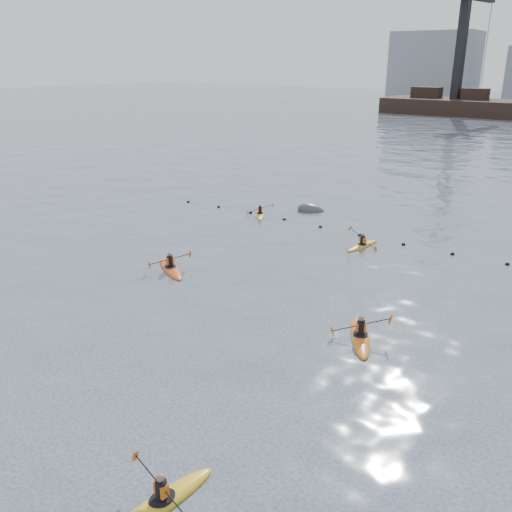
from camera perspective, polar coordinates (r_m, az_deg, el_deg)
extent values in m
plane|color=#33424B|center=(18.31, -15.27, -16.93)|extent=(400.00, 400.00, 0.00)
sphere|color=black|center=(43.93, -7.14, 5.66)|extent=(0.24, 0.24, 0.24)
sphere|color=black|center=(42.14, -3.96, 5.15)|extent=(0.24, 0.24, 0.24)
sphere|color=black|center=(40.43, -0.57, 4.56)|extent=(0.24, 0.24, 0.24)
sphere|color=black|center=(38.79, 3.00, 3.86)|extent=(0.24, 0.24, 0.24)
sphere|color=black|center=(37.22, 6.79, 3.05)|extent=(0.24, 0.24, 0.24)
sphere|color=black|center=(35.81, 10.86, 2.14)|extent=(0.24, 0.24, 0.24)
sphere|color=black|center=(34.64, 15.25, 1.17)|extent=(0.24, 0.24, 0.24)
sphere|color=black|center=(33.79, 19.97, 0.18)|extent=(0.24, 0.24, 0.24)
sphere|color=black|center=(33.30, 24.93, -0.80)|extent=(0.24, 0.24, 0.24)
cube|color=black|center=(125.48, 17.52, 16.11)|extent=(6.00, 3.00, 2.20)
cube|color=black|center=(122.67, 22.09, 15.53)|extent=(5.00, 3.00, 2.20)
cube|color=black|center=(123.55, 20.76, 19.87)|extent=(1.85, 1.85, 20.00)
cube|color=gray|center=(167.06, 18.27, 18.45)|extent=(22.00, 14.00, 18.00)
ellipsoid|color=orange|center=(22.89, 10.91, -8.41)|extent=(2.43, 3.50, 0.36)
cylinder|color=black|center=(22.82, 10.93, -8.08)|extent=(0.93, 0.93, 0.07)
cylinder|color=black|center=(22.67, 10.98, -7.38)|extent=(0.34, 0.34, 0.59)
cube|color=orange|center=(22.66, 10.99, -7.33)|extent=(0.48, 0.42, 0.38)
sphere|color=#8C6651|center=(22.50, 11.05, -6.48)|extent=(0.24, 0.24, 0.24)
cylinder|color=black|center=(22.62, 11.00, -7.12)|extent=(2.10, 1.23, 0.74)
cube|color=#D85914|center=(22.68, 8.02, -7.79)|extent=(0.22, 0.22, 0.38)
cube|color=#D85914|center=(22.63, 13.98, -6.44)|extent=(0.22, 0.22, 0.38)
ellipsoid|color=gold|center=(15.52, -9.84, -24.21)|extent=(1.13, 3.43, 0.34)
cylinder|color=black|center=(15.42, -9.88, -23.85)|extent=(0.71, 0.71, 0.06)
cylinder|color=black|center=(15.22, -9.95, -23.05)|extent=(0.32, 0.32, 0.55)
cube|color=orange|center=(15.21, -9.95, -22.99)|extent=(0.41, 0.28, 0.36)
sphere|color=#8C6651|center=(14.98, -10.04, -22.01)|extent=(0.22, 0.22, 0.22)
cylinder|color=black|center=(15.15, -9.97, -22.76)|extent=(2.19, 0.34, 0.76)
cube|color=#D85914|center=(15.62, -12.58, -19.81)|extent=(0.18, 0.17, 0.36)
ellipsoid|color=#F15816|center=(29.86, -8.99, -1.35)|extent=(3.44, 2.43, 0.36)
cylinder|color=black|center=(29.81, -9.01, -1.10)|extent=(0.92, 0.92, 0.07)
cylinder|color=black|center=(29.70, -9.04, -0.53)|extent=(0.33, 0.33, 0.58)
cube|color=orange|center=(29.69, -9.04, -0.49)|extent=(0.42, 0.47, 0.38)
sphere|color=#8C6651|center=(29.57, -9.08, 0.18)|extent=(0.23, 0.23, 0.23)
cylinder|color=black|center=(29.66, -9.05, -0.33)|extent=(1.27, 2.12, 0.34)
cube|color=#D85914|center=(29.47, -11.17, -0.90)|extent=(0.19, 0.17, 0.38)
cube|color=#D85914|center=(29.90, -6.97, 0.23)|extent=(0.19, 0.17, 0.38)
ellipsoid|color=gold|center=(33.76, 11.11, 1.04)|extent=(1.14, 3.13, 0.31)
cylinder|color=black|center=(33.72, 11.12, 1.24)|extent=(0.67, 0.67, 0.06)
cylinder|color=black|center=(33.64, 11.15, 1.67)|extent=(0.29, 0.29, 0.50)
cube|color=orange|center=(33.63, 11.16, 1.70)|extent=(0.38, 0.27, 0.33)
sphere|color=#8C6651|center=(33.53, 11.19, 2.21)|extent=(0.20, 0.20, 0.20)
cylinder|color=black|center=(33.61, 11.16, 1.82)|extent=(1.88, 0.37, 0.98)
cube|color=#D85914|center=(34.01, 9.86, 2.90)|extent=(0.21, 0.17, 0.31)
cube|color=#D85914|center=(33.24, 12.49, 0.72)|extent=(0.21, 0.17, 0.31)
ellipsoid|color=gold|center=(39.91, 0.43, 4.36)|extent=(2.13, 2.72, 0.29)
cylinder|color=black|center=(39.88, 0.43, 4.53)|extent=(0.76, 0.76, 0.05)
cylinder|color=black|center=(39.81, 0.43, 4.88)|extent=(0.27, 0.27, 0.47)
cube|color=orange|center=(39.81, 0.43, 4.90)|extent=(0.38, 0.35, 0.31)
sphere|color=#8C6651|center=(39.73, 0.43, 5.32)|extent=(0.19, 0.19, 0.19)
cylinder|color=black|center=(39.79, 0.43, 5.01)|extent=(1.58, 1.11, 0.69)
cube|color=#D85914|center=(39.88, -0.90, 4.58)|extent=(0.19, 0.19, 0.31)
cube|color=#D85914|center=(39.71, 1.78, 5.43)|extent=(0.19, 0.19, 0.31)
ellipsoid|color=#3C3E41|center=(41.30, 5.84, 4.75)|extent=(2.63, 2.20, 1.48)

